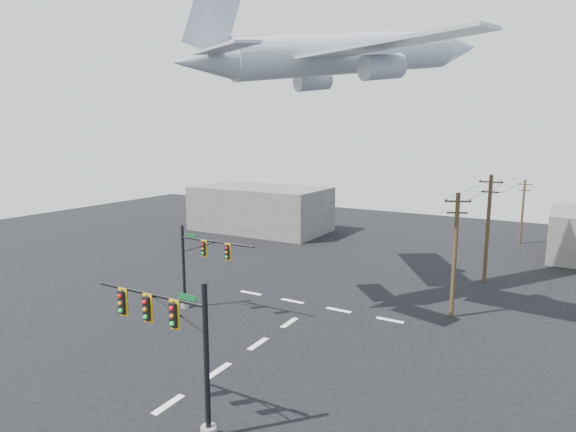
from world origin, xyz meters
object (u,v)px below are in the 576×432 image
Objects in this scene: utility_pole_b at (488,227)px; airliner at (347,55)px; signal_mast_near at (177,345)px; utility_pole_c at (523,211)px; utility_pole_a at (455,253)px; signal_mast_far at (198,266)px.

airliner is (-9.04, -11.15, 13.77)m from utility_pole_b.
airliner reaches higher than signal_mast_near.
utility_pole_c is 34.79m from airliner.
utility_pole_b is 0.41× the size of airliner.
utility_pole_a is (7.89, 19.93, 0.79)m from signal_mast_near.
utility_pole_a is (16.67, 8.23, 1.27)m from signal_mast_far.
signal_mast_far is (-8.78, 11.70, -0.48)m from signal_mast_near.
airliner is at bearing 164.19° from utility_pole_a.
signal_mast_near is 14.64m from signal_mast_far.
utility_pole_c is at bearing 63.44° from utility_pole_a.
signal_mast_near is 0.77× the size of utility_pole_a.
utility_pole_b reaches higher than signal_mast_near.
utility_pole_b is 18.62m from utility_pole_c.
signal_mast_near is 0.73× the size of utility_pole_b.
signal_mast_near is 1.04× the size of signal_mast_far.
utility_pole_c is at bearing 13.32° from airliner.
signal_mast_near is at bearing -133.55° from utility_pole_a.
utility_pole_c is (2.32, 28.80, -0.69)m from utility_pole_a.
airliner reaches higher than signal_mast_far.
signal_mast_far is at bearing -135.90° from utility_pole_b.
airliner is (8.44, 7.35, 15.34)m from signal_mast_far.
utility_pole_c reaches higher than signal_mast_near.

